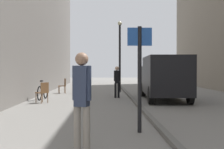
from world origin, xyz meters
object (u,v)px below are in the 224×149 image
(pedestrian_mid_block, at_px, (82,95))
(lamp_post, at_px, (120,52))
(cafe_chair_by_doorway, at_px, (63,85))
(pedestrian_main_foreground, at_px, (117,80))
(delivery_van, at_px, (164,77))
(cafe_chair_near_window, at_px, (43,91))
(bicycle_leaning, at_px, (43,92))
(street_sign_post, at_px, (140,70))

(pedestrian_mid_block, bearing_deg, lamp_post, 103.42)
(pedestrian_mid_block, relative_size, cafe_chair_by_doorway, 1.98)
(pedestrian_main_foreground, bearing_deg, delivery_van, 144.58)
(cafe_chair_near_window, bearing_deg, lamp_post, 9.90)
(cafe_chair_by_doorway, bearing_deg, cafe_chair_near_window, 162.30)
(pedestrian_main_foreground, distance_m, bicycle_leaning, 3.95)
(pedestrian_main_foreground, xyz_separation_m, delivery_van, (2.30, -1.25, 0.20))
(cafe_chair_near_window, bearing_deg, pedestrian_mid_block, -124.67)
(street_sign_post, distance_m, lamp_post, 13.35)
(pedestrian_mid_block, xyz_separation_m, lamp_post, (1.46, 15.18, 1.65))
(pedestrian_main_foreground, xyz_separation_m, bicycle_leaning, (-3.81, -0.87, -0.59))
(lamp_post, relative_size, cafe_chair_near_window, 5.06)
(lamp_post, xyz_separation_m, cafe_chair_by_doorway, (-3.65, -1.15, -2.18))
(delivery_van, distance_m, street_sign_post, 8.06)
(pedestrian_mid_block, height_order, lamp_post, lamp_post)
(lamp_post, distance_m, cafe_chair_near_window, 8.04)
(bicycle_leaning, xyz_separation_m, cafe_chair_by_doorway, (0.52, 3.99, 0.17))
(lamp_post, distance_m, bicycle_leaning, 7.02)
(pedestrian_mid_block, distance_m, lamp_post, 15.33)
(pedestrian_mid_block, xyz_separation_m, street_sign_post, (1.28, 1.88, 0.47))
(delivery_van, xyz_separation_m, lamp_post, (-1.94, 5.53, 1.55))
(delivery_van, height_order, lamp_post, lamp_post)
(cafe_chair_by_doorway, bearing_deg, pedestrian_mid_block, 173.07)
(pedestrian_mid_block, distance_m, delivery_van, 10.23)
(delivery_van, xyz_separation_m, bicycle_leaning, (-6.11, 0.39, -0.79))
(pedestrian_mid_block, height_order, street_sign_post, street_sign_post)
(delivery_van, xyz_separation_m, cafe_chair_by_doorway, (-5.59, 4.38, -0.63))
(cafe_chair_near_window, bearing_deg, cafe_chair_by_doorway, 37.76)
(pedestrian_main_foreground, relative_size, bicycle_leaning, 0.96)
(delivery_van, distance_m, bicycle_leaning, 6.17)
(pedestrian_mid_block, bearing_deg, bicycle_leaning, 124.03)
(pedestrian_mid_block, distance_m, cafe_chair_near_window, 8.80)
(delivery_van, relative_size, cafe_chair_near_window, 5.86)
(delivery_van, height_order, cafe_chair_by_doorway, delivery_van)
(street_sign_post, bearing_deg, pedestrian_mid_block, 54.71)
(street_sign_post, height_order, lamp_post, lamp_post)
(cafe_chair_near_window, bearing_deg, pedestrian_main_foreground, -15.23)
(pedestrian_main_foreground, relative_size, cafe_chair_near_window, 1.80)
(pedestrian_mid_block, xyz_separation_m, bicycle_leaning, (-2.71, 10.03, -0.70))
(pedestrian_mid_block, bearing_deg, delivery_van, 89.53)
(pedestrian_main_foreground, relative_size, delivery_van, 0.31)
(cafe_chair_by_doorway, bearing_deg, street_sign_post, -179.87)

